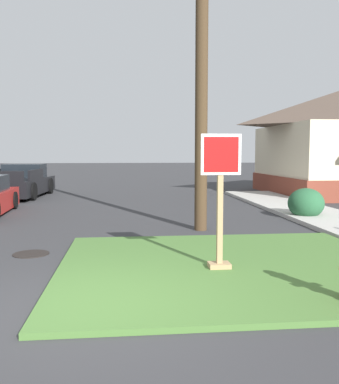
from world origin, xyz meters
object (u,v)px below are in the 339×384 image
Objects in this scene: pickup_truck_black at (21,183)px; utility_pole at (202,13)px; manhole_cover at (31,254)px; stop_sign at (220,205)px.

pickup_truck_black is 12.28m from utility_pole.
manhole_cover is 0.14× the size of pickup_truck_black.
utility_pole is at bearing 84.55° from stop_sign.
utility_pole reaches higher than stop_sign.
utility_pole is at bearing -53.73° from pickup_truck_black.
utility_pole reaches higher than pickup_truck_black.
stop_sign is at bearing -64.10° from pickup_truck_black.
manhole_cover is at bearing 154.53° from stop_sign.
manhole_cover is 0.07× the size of utility_pole.
manhole_cover is (-3.42, 1.63, -1.12)m from stop_sign.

